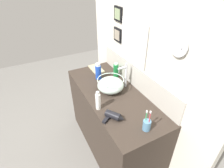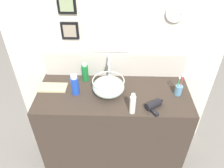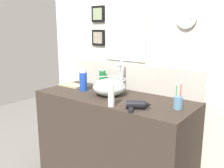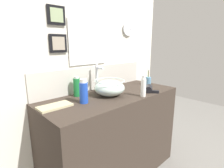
{
  "view_description": "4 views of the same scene",
  "coord_description": "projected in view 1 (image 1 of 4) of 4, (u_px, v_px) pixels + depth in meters",
  "views": [
    {
      "loc": [
        1.26,
        -0.67,
        1.88
      ],
      "look_at": [
        -0.01,
        0.0,
        0.93
      ],
      "focal_mm": 28.0,
      "sensor_mm": 36.0,
      "label": 1
    },
    {
      "loc": [
        0.03,
        -1.43,
        2.04
      ],
      "look_at": [
        -0.01,
        0.0,
        0.93
      ],
      "focal_mm": 35.0,
      "sensor_mm": 36.0,
      "label": 2
    },
    {
      "loc": [
        1.17,
        -1.57,
        1.37
      ],
      "look_at": [
        -0.01,
        0.0,
        0.93
      ],
      "focal_mm": 40.0,
      "sensor_mm": 36.0,
      "label": 3
    },
    {
      "loc": [
        -1.05,
        -1.1,
        1.28
      ],
      "look_at": [
        -0.01,
        0.0,
        0.93
      ],
      "focal_mm": 28.0,
      "sensor_mm": 36.0,
      "label": 4
    }
  ],
  "objects": [
    {
      "name": "back_panel",
      "position": [
        140.0,
        55.0,
        1.7
      ],
      "size": [
        1.93,
        0.1,
        2.36
      ],
      "color": "silver",
      "rests_on": "ground"
    },
    {
      "name": "toothbrush_cup",
      "position": [
        147.0,
        125.0,
        1.34
      ],
      "size": [
        0.06,
        0.06,
        0.2
      ],
      "color": "#598CB2",
      "rests_on": "vanity_counter"
    },
    {
      "name": "vanity_counter",
      "position": [
        113.0,
        122.0,
        2.0
      ],
      "size": [
        1.32,
        0.54,
        0.83
      ],
      "primitive_type": "cube",
      "color": "#382D26",
      "rests_on": "ground"
    },
    {
      "name": "ground_plane",
      "position": [
        112.0,
        145.0,
        2.22
      ],
      "size": [
        6.0,
        6.0,
        0.0
      ],
      "primitive_type": "plane",
      "color": "gray"
    },
    {
      "name": "spray_bottle",
      "position": [
        98.0,
        71.0,
        1.95
      ],
      "size": [
        0.07,
        0.07,
        0.19
      ],
      "color": "blue",
      "rests_on": "vanity_counter"
    },
    {
      "name": "glass_bowl_sink",
      "position": [
        110.0,
        85.0,
        1.76
      ],
      "size": [
        0.27,
        0.27,
        0.14
      ],
      "color": "silver",
      "rests_on": "vanity_counter"
    },
    {
      "name": "lotion_bottle",
      "position": [
        116.0,
        71.0,
        1.99
      ],
      "size": [
        0.06,
        0.06,
        0.18
      ],
      "color": "#197233",
      "rests_on": "vanity_counter"
    },
    {
      "name": "hand_towel",
      "position": [
        96.0,
        69.0,
        2.18
      ],
      "size": [
        0.24,
        0.13,
        0.02
      ],
      "primitive_type": "cube",
      "color": "tan",
      "rests_on": "vanity_counter"
    },
    {
      "name": "soap_dispenser",
      "position": [
        98.0,
        101.0,
        1.53
      ],
      "size": [
        0.05,
        0.05,
        0.18
      ],
      "color": "white",
      "rests_on": "vanity_counter"
    },
    {
      "name": "hair_drier",
      "position": [
        114.0,
        116.0,
        1.45
      ],
      "size": [
        0.18,
        0.18,
        0.06
      ],
      "color": "black",
      "rests_on": "vanity_counter"
    },
    {
      "name": "faucet",
      "position": [
        125.0,
        74.0,
        1.78
      ],
      "size": [
        0.02,
        0.11,
        0.27
      ],
      "color": "silver",
      "rests_on": "vanity_counter"
    }
  ]
}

